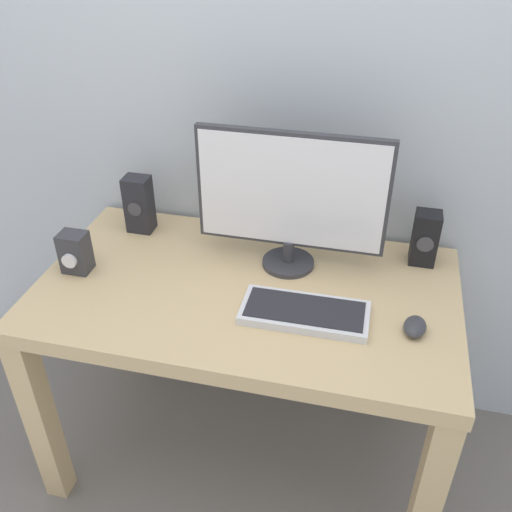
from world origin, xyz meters
The scene contains 9 objects.
ground_plane centered at (0.00, 0.00, 0.00)m, with size 6.00×6.00×0.00m, color slate.
wall_back centered at (0.00, 0.42, 1.50)m, with size 2.83×0.04×3.00m, color #B2BCC6.
desk centered at (0.00, 0.00, 0.65)m, with size 1.31×0.75×0.77m.
monitor centered at (0.11, 0.16, 1.02)m, with size 0.60×0.17×0.46m.
keyboard_primary centered at (0.20, -0.10, 0.79)m, with size 0.37×0.17×0.03m.
mouse centered at (0.51, -0.10, 0.79)m, with size 0.06×0.09×0.04m, color #333338.
speaker_right centered at (0.53, 0.27, 0.86)m, with size 0.08×0.08×0.18m.
speaker_left centered at (-0.45, 0.25, 0.88)m, with size 0.09×0.08×0.21m.
audio_controller centered at (-0.55, -0.04, 0.84)m, with size 0.09×0.08×0.14m.
Camera 1 is at (0.36, -1.36, 1.83)m, focal length 39.43 mm.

